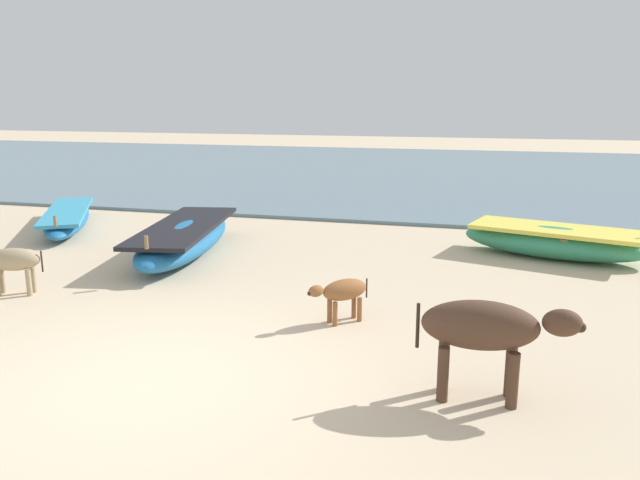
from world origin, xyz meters
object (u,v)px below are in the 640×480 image
at_px(fishing_boat_0, 67,218).
at_px(fishing_boat_4, 554,241).
at_px(calf_near_dun, 10,261).
at_px(calf_far_brown, 343,292).
at_px(fishing_boat_5, 185,238).
at_px(cow_second_adult_dark, 486,330).

relative_size(fishing_boat_0, fishing_boat_4, 1.13).
relative_size(fishing_boat_0, calf_near_dun, 3.68).
height_order(fishing_boat_0, calf_near_dun, calf_near_dun).
xyz_separation_m(fishing_boat_0, calf_far_brown, (7.02, -4.05, 0.18)).
relative_size(fishing_boat_0, fishing_boat_5, 0.90).
bearing_deg(fishing_boat_4, calf_near_dun, -134.77).
height_order(fishing_boat_5, calf_near_dun, fishing_boat_5).
bearing_deg(cow_second_adult_dark, calf_far_brown, 133.26).
bearing_deg(calf_far_brown, fishing_boat_0, -74.16).
xyz_separation_m(fishing_boat_4, calf_far_brown, (-2.85, -4.15, 0.11)).
height_order(calf_near_dun, cow_second_adult_dark, cow_second_adult_dark).
xyz_separation_m(fishing_boat_5, calf_near_dun, (-1.28, -2.77, 0.19)).
bearing_deg(fishing_boat_4, calf_far_brown, -108.40).
bearing_deg(fishing_boat_0, calf_far_brown, 29.33).
bearing_deg(calf_far_brown, calf_near_dun, -42.71).
distance_m(calf_far_brown, cow_second_adult_dark, 2.40).
bearing_deg(fishing_boat_0, cow_second_adult_dark, 26.22).
bearing_deg(cow_second_adult_dark, fishing_boat_4, 76.00).
relative_size(calf_near_dun, calf_far_brown, 1.43).
height_order(fishing_boat_4, calf_near_dun, fishing_boat_4).
relative_size(fishing_boat_5, cow_second_adult_dark, 2.83).
xyz_separation_m(fishing_boat_4, cow_second_adult_dark, (-1.12, -5.79, 0.40)).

